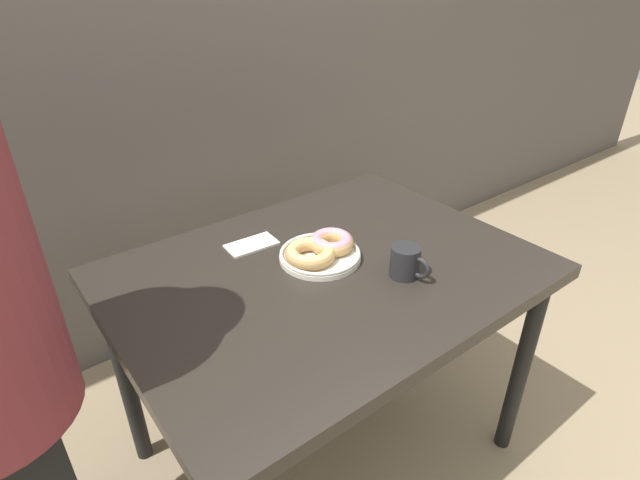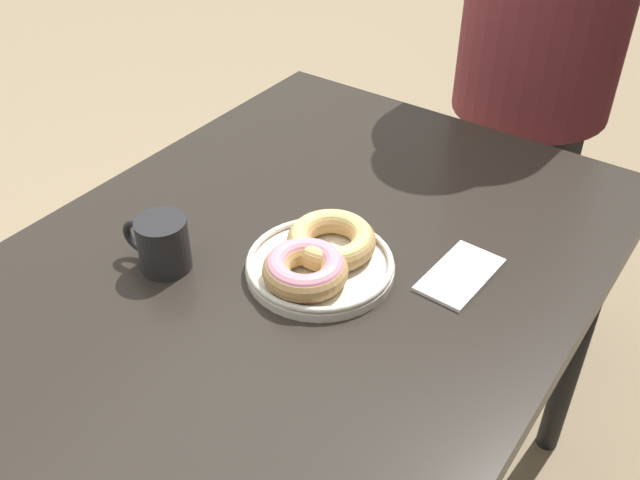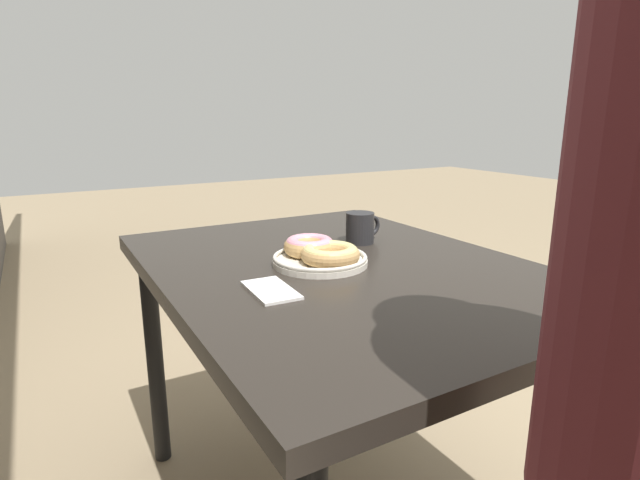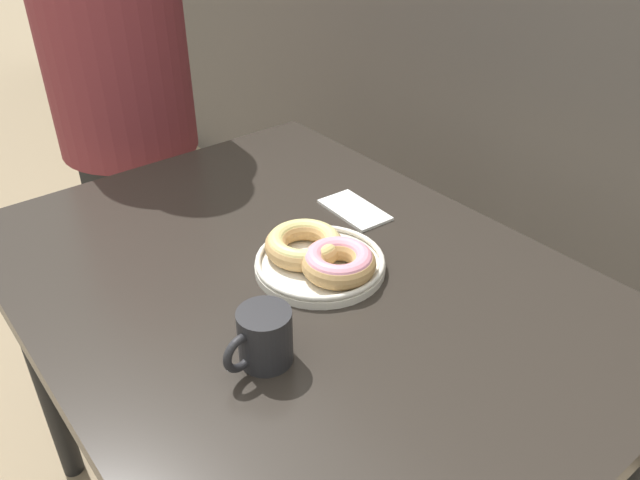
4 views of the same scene
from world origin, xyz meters
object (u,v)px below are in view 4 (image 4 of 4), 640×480
at_px(donut_plate, 320,256).
at_px(coffee_mug, 263,337).
at_px(dining_table, 296,311).
at_px(napkin, 354,210).
at_px(person_figure, 121,91).

relative_size(donut_plate, coffee_mug, 2.34).
xyz_separation_m(dining_table, napkin, (-0.10, 0.22, 0.08)).
xyz_separation_m(donut_plate, napkin, (-0.11, 0.18, -0.03)).
bearing_deg(donut_plate, person_figure, 179.02).
bearing_deg(person_figure, dining_table, -4.19).
bearing_deg(coffee_mug, dining_table, 131.41).
bearing_deg(napkin, donut_plate, -57.80).
bearing_deg(napkin, person_figure, -166.96).
bearing_deg(person_figure, coffee_mug, -12.79).
distance_m(donut_plate, coffee_mug, 0.24).
xyz_separation_m(dining_table, donut_plate, (0.01, 0.05, 0.11)).
distance_m(coffee_mug, person_figure, 0.98).
xyz_separation_m(coffee_mug, person_figure, (-0.95, 0.22, 0.05)).
xyz_separation_m(dining_table, person_figure, (-0.81, 0.06, 0.17)).
bearing_deg(coffee_mug, napkin, 121.97).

